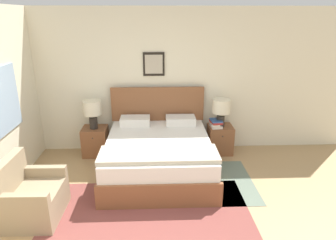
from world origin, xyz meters
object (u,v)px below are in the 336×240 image
Objects in this scene: armchair at (31,198)px; table_lamp_near_window at (92,110)px; bed at (158,154)px; nightstand_near_window at (95,141)px; table_lamp_by_door at (221,108)px; nightstand_by_door at (220,139)px.

table_lamp_near_window is at bearing 166.45° from armchair.
bed is at bearing -31.94° from table_lamp_near_window.
nightstand_near_window is 1.01× the size of table_lamp_by_door.
nightstand_near_window is at bearing 166.52° from armchair.
nightstand_near_window is 1.01× the size of table_lamp_near_window.
nightstand_by_door is at bearing 32.64° from bed.
bed reaches higher than armchair.
table_lamp_near_window is (0.46, 1.79, 0.59)m from armchair.
bed is 1.45m from table_lamp_by_door.
table_lamp_near_window is 2.29m from table_lamp_by_door.
table_lamp_by_door reaches higher than armchair.
armchair is 1.94m from table_lamp_near_window.
nightstand_near_window is at bearing 147.36° from bed.
table_lamp_near_window is at bearing 148.06° from bed.
bed is 3.73× the size of table_lamp_by_door.
table_lamp_near_window is at bearing -97.37° from nightstand_near_window.
bed is 1.94m from armchair.
table_lamp_near_window and table_lamp_by_door have the same top height.
table_lamp_by_door is (2.29, 0.00, 0.00)m from table_lamp_near_window.
table_lamp_by_door is at bearing -0.46° from nightstand_near_window.
nightstand_near_window is at bearing 179.54° from table_lamp_by_door.
table_lamp_by_door is (2.76, 1.79, 0.59)m from armchair.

